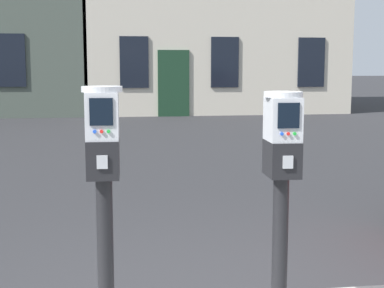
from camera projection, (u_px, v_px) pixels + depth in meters
The scene contains 2 objects.
parking_meter_near_kerb at pixel (103, 166), 3.05m from camera, with size 0.23×0.26×1.37m.
parking_meter_twin_adjacent at pixel (282, 166), 3.20m from camera, with size 0.23×0.26×1.34m.
Camera 1 is at (-0.73, -3.27, 1.62)m, focal length 53.30 mm.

